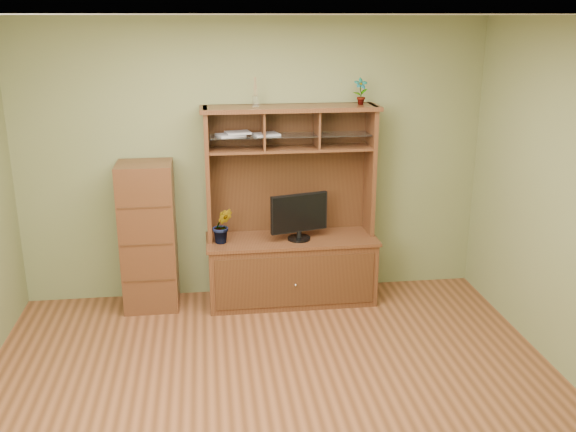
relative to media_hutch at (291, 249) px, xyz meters
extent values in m
cube|color=#562F18|center=(-0.33, -1.73, -0.53)|extent=(4.50, 4.00, 0.02)
cube|color=white|center=(-0.33, -1.73, 2.19)|extent=(4.50, 4.00, 0.02)
cube|color=olive|center=(-0.33, 0.28, 0.83)|extent=(4.50, 0.02, 2.70)
cube|color=olive|center=(-0.33, -3.74, 0.83)|extent=(4.50, 0.02, 2.70)
cube|color=#402212|center=(0.00, -0.02, -0.21)|extent=(1.60, 0.55, 0.62)
cube|color=#341A0E|center=(0.00, -0.30, -0.21)|extent=(1.50, 0.01, 0.50)
sphere|color=silver|center=(0.00, -0.32, -0.24)|extent=(0.02, 0.02, 0.02)
cube|color=#402212|center=(0.00, -0.02, 0.11)|extent=(1.64, 0.59, 0.03)
cube|color=#402212|center=(-0.78, 0.08, 0.75)|extent=(0.04, 0.35, 1.25)
cube|color=#402212|center=(0.78, 0.08, 0.75)|extent=(0.04, 0.35, 1.25)
cube|color=#341A0E|center=(0.00, 0.24, 0.75)|extent=(1.52, 0.02, 1.25)
cube|color=#402212|center=(0.00, 0.08, 1.36)|extent=(1.66, 0.40, 0.04)
cube|color=#402212|center=(0.00, 0.08, 0.98)|extent=(1.52, 0.32, 0.02)
cube|color=#402212|center=(-0.25, 0.08, 1.16)|extent=(0.02, 0.31, 0.35)
cube|color=#402212|center=(0.25, 0.08, 1.16)|extent=(0.02, 0.31, 0.35)
cube|color=silver|center=(0.00, 0.07, 1.11)|extent=(1.50, 0.27, 0.01)
cylinder|color=black|center=(0.06, -0.08, 0.14)|extent=(0.22, 0.22, 0.02)
cylinder|color=black|center=(0.06, -0.08, 0.18)|extent=(0.04, 0.04, 0.07)
cube|color=black|center=(0.06, -0.08, 0.39)|extent=(0.56, 0.19, 0.37)
imported|color=#2B5A1F|center=(-0.66, -0.08, 0.30)|extent=(0.19, 0.16, 0.34)
imported|color=#396A25|center=(0.66, 0.08, 1.50)|extent=(0.13, 0.09, 0.25)
cylinder|color=silver|center=(-0.32, 0.08, 1.43)|extent=(0.05, 0.05, 0.10)
cylinder|color=olive|center=(-0.32, 0.08, 1.56)|extent=(0.03, 0.03, 0.17)
cube|color=#A6A6AB|center=(-0.56, 0.08, 1.12)|extent=(0.29, 0.25, 0.02)
cube|color=#A6A6AB|center=(-0.49, 0.08, 1.14)|extent=(0.25, 0.21, 0.02)
cube|color=#A6A6AB|center=(-0.23, 0.08, 1.12)|extent=(0.27, 0.24, 0.02)
cube|color=#402212|center=(-1.35, 0.02, 0.18)|extent=(0.50, 0.45, 1.41)
cube|color=#341A0E|center=(-1.35, -0.21, -0.17)|extent=(0.46, 0.01, 0.02)
cube|color=#341A0E|center=(-1.35, -0.21, 0.18)|extent=(0.46, 0.01, 0.01)
cube|color=#341A0E|center=(-1.35, -0.21, 0.54)|extent=(0.46, 0.01, 0.02)
camera|label=1|loc=(-0.79, -5.80, 2.17)|focal=40.00mm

